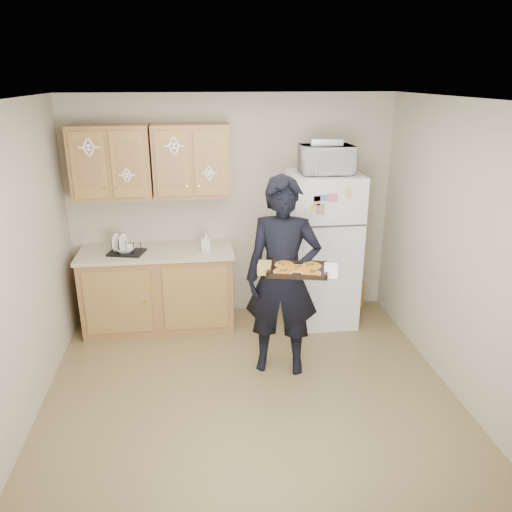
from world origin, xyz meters
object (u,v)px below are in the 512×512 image
at_px(refrigerator, 321,249).
at_px(dish_rack, 126,247).
at_px(baking_tray, 297,270).
at_px(microwave, 326,160).
at_px(person, 283,278).

height_order(refrigerator, dish_rack, refrigerator).
bearing_deg(baking_tray, microwave, 79.93).
bearing_deg(microwave, baking_tray, -114.58).
relative_size(refrigerator, dish_rack, 4.81).
bearing_deg(microwave, refrigerator, 87.49).
relative_size(person, microwave, 3.52).
height_order(person, microwave, microwave).
bearing_deg(person, baking_tray, -62.56).
bearing_deg(baking_tray, dish_rack, 155.37).
distance_m(refrigerator, person, 1.14).
xyz_separation_m(refrigerator, microwave, (-0.00, -0.05, 1.00)).
bearing_deg(refrigerator, person, -122.10).
relative_size(microwave, dish_rack, 1.50).
relative_size(baking_tray, microwave, 0.94).
bearing_deg(refrigerator, dish_rack, -179.76).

